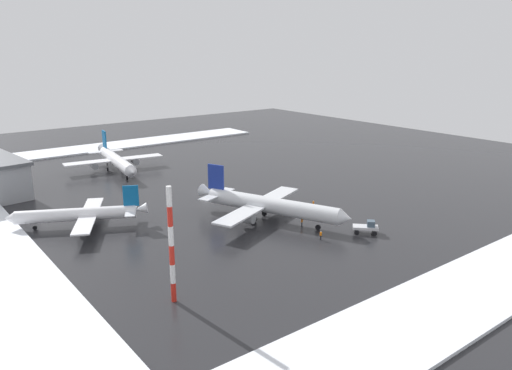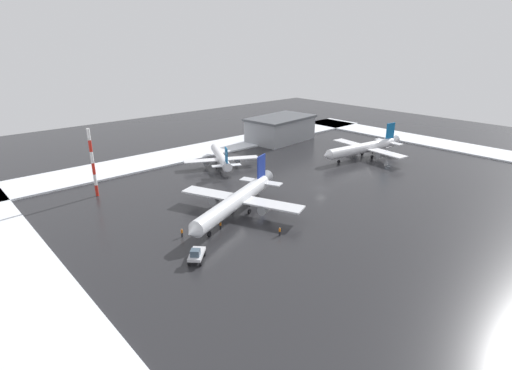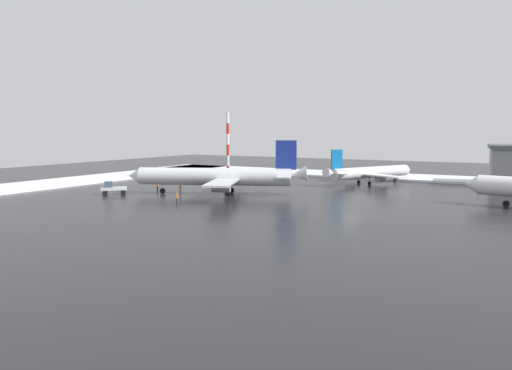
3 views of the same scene
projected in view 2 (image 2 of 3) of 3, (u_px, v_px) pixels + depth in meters
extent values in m
plane|color=#232326|center=(321.00, 189.00, 99.46)|extent=(240.00, 240.00, 0.00)
cube|color=white|center=(206.00, 149.00, 134.50)|extent=(152.00, 16.00, 0.50)
cube|color=white|center=(443.00, 144.00, 141.23)|extent=(14.00, 116.00, 0.50)
cube|color=white|center=(22.00, 295.00, 57.52)|extent=(14.00, 116.00, 0.50)
cylinder|color=silver|center=(234.00, 202.00, 82.54)|extent=(27.38, 13.85, 3.21)
cone|color=silver|center=(192.00, 232.00, 69.59)|extent=(3.26, 3.69, 3.05)
cone|color=silver|center=(265.00, 178.00, 95.46)|extent=(4.16, 3.81, 3.12)
cube|color=silver|center=(274.00, 205.00, 81.87)|extent=(8.55, 12.93, 0.34)
cylinder|color=gray|center=(265.00, 208.00, 82.56)|extent=(3.69, 2.98, 1.89)
cube|color=silver|center=(210.00, 193.00, 88.20)|extent=(8.55, 12.93, 0.34)
cylinder|color=gray|center=(216.00, 199.00, 87.35)|extent=(3.69, 2.98, 1.89)
cube|color=navy|center=(261.00, 166.00, 92.35)|extent=(3.62, 1.76, 5.29)
cube|color=silver|center=(272.00, 183.00, 92.28)|extent=(4.01, 5.13, 0.23)
cube|color=silver|center=(250.00, 180.00, 94.60)|extent=(4.01, 5.13, 0.23)
cylinder|color=black|center=(209.00, 227.00, 74.63)|extent=(0.23, 0.23, 0.66)
cylinder|color=black|center=(209.00, 234.00, 75.09)|extent=(1.09, 0.70, 1.04)
cylinder|color=black|center=(249.00, 205.00, 84.57)|extent=(0.23, 0.23, 0.66)
cylinder|color=black|center=(249.00, 211.00, 85.04)|extent=(1.09, 0.70, 1.04)
cylinder|color=black|center=(232.00, 202.00, 86.27)|extent=(0.23, 0.23, 0.66)
cylinder|color=black|center=(232.00, 208.00, 86.73)|extent=(1.09, 0.70, 1.04)
cylinder|color=white|center=(362.00, 148.00, 124.21)|extent=(27.75, 6.93, 3.13)
cone|color=white|center=(326.00, 155.00, 116.45)|extent=(2.60, 3.25, 2.97)
cone|color=white|center=(394.00, 140.00, 131.88)|extent=(3.62, 3.09, 3.04)
cube|color=white|center=(387.00, 153.00, 119.84)|extent=(5.67, 12.40, 0.33)
cylinder|color=gray|center=(381.00, 155.00, 121.36)|extent=(3.35, 2.26, 1.84)
cube|color=white|center=(350.00, 143.00, 131.65)|extent=(5.67, 12.40, 0.33)
cylinder|color=gray|center=(353.00, 147.00, 130.28)|extent=(3.35, 2.26, 1.84)
cube|color=#0C5999|center=(390.00, 131.00, 129.57)|extent=(3.69, 0.84, 5.15)
cube|color=white|center=(396.00, 143.00, 128.54)|extent=(2.98, 4.70, 0.22)
cube|color=white|center=(382.00, 140.00, 132.86)|extent=(2.98, 4.70, 0.22)
cylinder|color=black|center=(339.00, 157.00, 119.65)|extent=(0.22, 0.22, 0.64)
cylinder|color=black|center=(339.00, 162.00, 120.11)|extent=(1.05, 0.46, 1.01)
cylinder|color=black|center=(372.00, 153.00, 124.54)|extent=(0.22, 0.22, 0.64)
cylinder|color=black|center=(372.00, 157.00, 124.99)|extent=(1.05, 0.46, 1.01)
cylinder|color=black|center=(363.00, 150.00, 127.70)|extent=(0.22, 0.22, 0.64)
cylinder|color=black|center=(362.00, 154.00, 128.16)|extent=(1.05, 0.46, 1.01)
cylinder|color=white|center=(220.00, 157.00, 117.68)|extent=(12.36, 20.79, 2.51)
cone|color=white|center=(214.00, 147.00, 128.55)|extent=(2.93, 2.66, 2.38)
cone|color=white|center=(228.00, 167.00, 106.52)|extent=(3.10, 3.31, 2.44)
cube|color=white|center=(201.00, 161.00, 114.33)|extent=(10.00, 7.27, 0.27)
cylinder|color=gray|center=(206.00, 163.00, 115.26)|extent=(2.46, 2.90, 1.47)
cube|color=white|center=(242.00, 158.00, 117.15)|extent=(10.00, 7.27, 0.27)
cylinder|color=gray|center=(237.00, 160.00, 117.39)|extent=(2.46, 2.90, 1.47)
cube|color=#0C5999|center=(226.00, 155.00, 107.20)|extent=(1.59, 2.74, 4.13)
cube|color=white|center=(218.00, 166.00, 107.80)|extent=(4.02, 3.32, 0.18)
cube|color=white|center=(234.00, 165.00, 108.83)|extent=(4.02, 3.32, 0.18)
cylinder|color=black|center=(216.00, 153.00, 125.10)|extent=(0.18, 0.18, 0.52)
cylinder|color=black|center=(216.00, 157.00, 125.47)|extent=(0.60, 0.84, 0.81)
cylinder|color=black|center=(216.00, 163.00, 115.66)|extent=(0.18, 0.18, 0.52)
cylinder|color=black|center=(216.00, 166.00, 116.03)|extent=(0.60, 0.84, 0.81)
cylinder|color=black|center=(227.00, 162.00, 116.42)|extent=(0.18, 0.18, 0.52)
cylinder|color=black|center=(227.00, 165.00, 116.78)|extent=(0.60, 0.84, 0.81)
cube|color=silver|center=(197.00, 254.00, 66.70)|extent=(4.84, 4.78, 0.50)
cube|color=#3F5160|center=(195.00, 253.00, 65.57)|extent=(2.05, 2.05, 1.10)
cylinder|color=black|center=(201.00, 263.00, 65.36)|extent=(0.87, 0.86, 0.90)
cylinder|color=black|center=(189.00, 263.00, 65.50)|extent=(0.87, 0.86, 0.90)
cylinder|color=black|center=(205.00, 253.00, 68.38)|extent=(0.87, 0.86, 0.90)
cylinder|color=black|center=(193.00, 253.00, 68.52)|extent=(0.87, 0.86, 0.90)
cylinder|color=black|center=(183.00, 235.00, 74.96)|extent=(0.16, 0.16, 0.85)
cylinder|color=black|center=(182.00, 235.00, 74.87)|extent=(0.16, 0.16, 0.85)
cylinder|color=orange|center=(182.00, 231.00, 74.66)|extent=(0.36, 0.36, 0.62)
sphere|color=tan|center=(182.00, 229.00, 74.52)|extent=(0.24, 0.24, 0.24)
cylinder|color=black|center=(279.00, 233.00, 75.49)|extent=(0.16, 0.16, 0.85)
cylinder|color=black|center=(280.00, 234.00, 75.40)|extent=(0.16, 0.16, 0.85)
cylinder|color=orange|center=(280.00, 230.00, 75.20)|extent=(0.36, 0.36, 0.62)
sphere|color=tan|center=(280.00, 228.00, 75.05)|extent=(0.24, 0.24, 0.24)
cylinder|color=black|center=(220.00, 227.00, 77.98)|extent=(0.16, 0.16, 0.85)
cylinder|color=black|center=(221.00, 227.00, 77.92)|extent=(0.16, 0.16, 0.85)
cylinder|color=orange|center=(220.00, 224.00, 77.70)|extent=(0.36, 0.36, 0.62)
sphere|color=tan|center=(220.00, 222.00, 77.55)|extent=(0.24, 0.24, 0.24)
cylinder|color=red|center=(97.00, 190.00, 94.50)|extent=(0.70, 0.70, 2.71)
cylinder|color=white|center=(95.00, 180.00, 93.58)|extent=(0.70, 0.70, 2.71)
cylinder|color=red|center=(94.00, 169.00, 92.66)|extent=(0.70, 0.70, 2.71)
cylinder|color=white|center=(92.00, 157.00, 91.73)|extent=(0.70, 0.70, 2.71)
cylinder|color=red|center=(90.00, 146.00, 90.81)|extent=(0.70, 0.70, 2.71)
cylinder|color=white|center=(89.00, 134.00, 89.88)|extent=(0.70, 0.70, 2.71)
cube|color=gray|center=(280.00, 130.00, 146.07)|extent=(25.45, 16.67, 8.00)
cube|color=#4C4F54|center=(281.00, 118.00, 144.57)|extent=(26.56, 17.78, 0.80)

